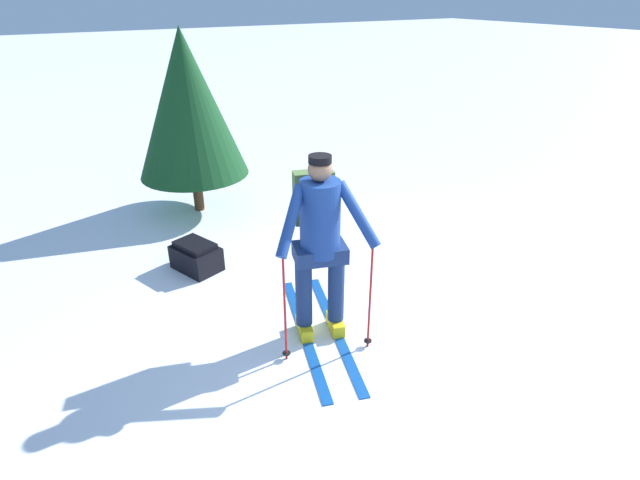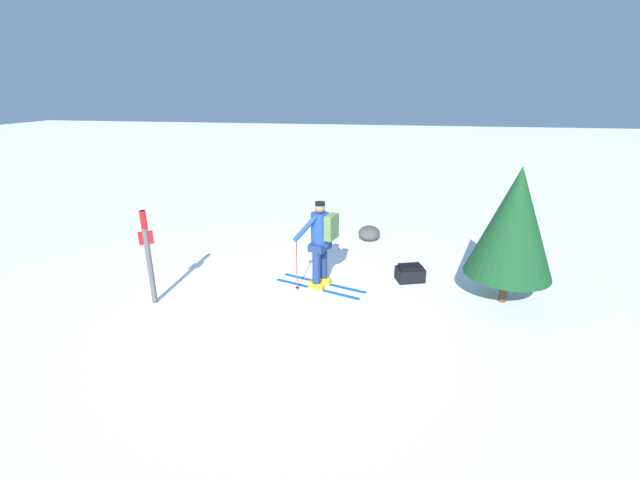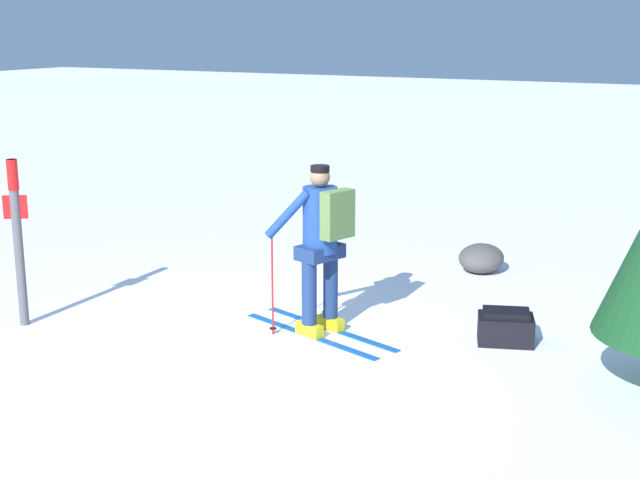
{
  "view_description": "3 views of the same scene",
  "coord_description": "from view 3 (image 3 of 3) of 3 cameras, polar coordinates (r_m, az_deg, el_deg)",
  "views": [
    {
      "loc": [
        2.63,
        2.68,
        2.87
      ],
      "look_at": [
        0.67,
        -0.55,
        0.97
      ],
      "focal_mm": 28.0,
      "sensor_mm": 36.0,
      "label": 1
    },
    {
      "loc": [
        -6.83,
        -1.92,
        3.68
      ],
      "look_at": [
        0.67,
        -0.55,
        0.97
      ],
      "focal_mm": 24.0,
      "sensor_mm": 36.0,
      "label": 2
    },
    {
      "loc": [
        -6.87,
        -4.51,
        3.06
      ],
      "look_at": [
        0.67,
        -0.55,
        0.97
      ],
      "focal_mm": 50.0,
      "sensor_mm": 36.0,
      "label": 3
    }
  ],
  "objects": [
    {
      "name": "ground_plane",
      "position": [
        8.77,
        -5.26,
        -6.66
      ],
      "size": [
        80.0,
        80.0,
        0.0
      ],
      "primitive_type": "plane",
      "color": "white"
    },
    {
      "name": "trail_marker",
      "position": [
        9.51,
        -18.82,
        0.67
      ],
      "size": [
        0.15,
        0.21,
        1.73
      ],
      "color": "#4C4C51",
      "rests_on": "ground_plane"
    },
    {
      "name": "skier",
      "position": [
        8.76,
        0.09,
        0.09
      ],
      "size": [
        0.99,
        1.86,
        1.71
      ],
      "color": "#144C9E",
      "rests_on": "ground_plane"
    },
    {
      "name": "rock_boulder",
      "position": [
        11.32,
        10.29,
        -1.15
      ],
      "size": [
        0.65,
        0.55,
        0.36
      ],
      "primitive_type": "ellipsoid",
      "color": "#474442",
      "rests_on": "ground_plane"
    },
    {
      "name": "dropped_backpack",
      "position": [
        8.91,
        11.79,
        -5.49
      ],
      "size": [
        0.52,
        0.62,
        0.33
      ],
      "color": "black",
      "rests_on": "ground_plane"
    }
  ]
}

